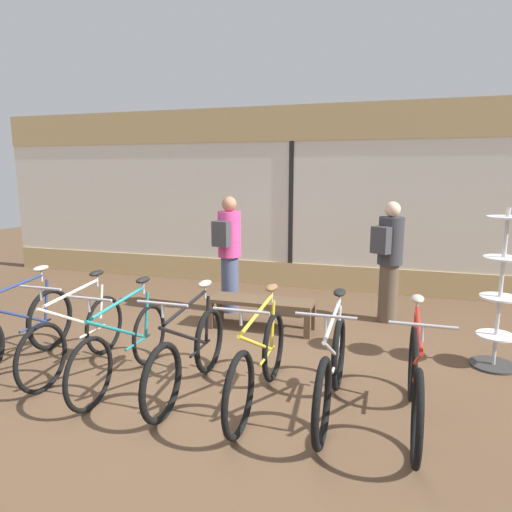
% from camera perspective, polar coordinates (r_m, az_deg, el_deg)
% --- Properties ---
extents(ground_plane, '(24.00, 24.00, 0.00)m').
position_cam_1_polar(ground_plane, '(5.07, -5.29, -13.73)').
color(ground_plane, brown).
extents(shop_back_wall, '(12.00, 0.08, 3.20)m').
position_cam_1_polar(shop_back_wall, '(8.16, 4.44, 7.38)').
color(shop_back_wall, tan).
rests_on(shop_back_wall, ground_plane).
extents(bicycle_far_left, '(0.46, 1.77, 1.05)m').
position_cam_1_polar(bicycle_far_left, '(5.58, -27.77, -8.28)').
color(bicycle_far_left, black).
rests_on(bicycle_far_left, ground_plane).
extents(bicycle_left, '(0.46, 1.66, 1.02)m').
position_cam_1_polar(bicycle_left, '(5.22, -21.49, -9.22)').
color(bicycle_left, black).
rests_on(bicycle_left, ground_plane).
extents(bicycle_center_left, '(0.46, 1.69, 1.01)m').
position_cam_1_polar(bicycle_center_left, '(4.76, -16.24, -10.86)').
color(bicycle_center_left, black).
rests_on(bicycle_center_left, ground_plane).
extents(bicycle_center, '(0.46, 1.70, 1.02)m').
position_cam_1_polar(bicycle_center, '(4.44, -8.43, -12.15)').
color(bicycle_center, black).
rests_on(bicycle_center, ground_plane).
extents(bicycle_center_right, '(0.46, 1.75, 1.03)m').
position_cam_1_polar(bicycle_center_right, '(4.20, 0.34, -13.26)').
color(bicycle_center_right, black).
rests_on(bicycle_center_right, ground_plane).
extents(bicycle_right, '(0.46, 1.70, 1.03)m').
position_cam_1_polar(bicycle_right, '(4.11, 9.42, -14.02)').
color(bicycle_right, black).
rests_on(bicycle_right, ground_plane).
extents(bicycle_far_right, '(0.46, 1.70, 1.03)m').
position_cam_1_polar(bicycle_far_right, '(4.07, 19.24, -14.63)').
color(bicycle_far_right, black).
rests_on(bicycle_far_right, ground_plane).
extents(accessory_rack, '(0.48, 0.48, 1.72)m').
position_cam_1_polar(accessory_rack, '(5.49, 28.12, -5.26)').
color(accessory_rack, '#333333').
rests_on(accessory_rack, ground_plane).
extents(display_bench, '(1.40, 0.44, 0.41)m').
position_cam_1_polar(display_bench, '(6.10, 0.65, -6.06)').
color(display_bench, brown).
rests_on(display_bench, ground_plane).
extents(customer_near_rack, '(0.39, 0.52, 1.73)m').
position_cam_1_polar(customer_near_rack, '(6.72, -3.39, 0.68)').
color(customer_near_rack, '#424C6B').
rests_on(customer_near_rack, ground_plane).
extents(customer_by_window, '(0.50, 0.56, 1.68)m').
position_cam_1_polar(customer_by_window, '(6.53, 16.30, -0.24)').
color(customer_by_window, brown).
rests_on(customer_by_window, ground_plane).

